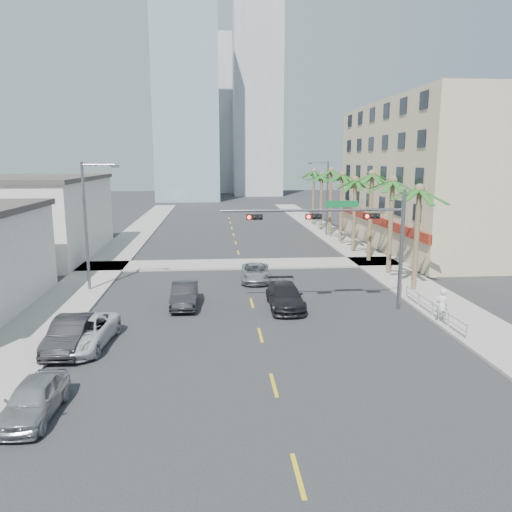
{
  "coord_description": "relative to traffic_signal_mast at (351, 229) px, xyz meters",
  "views": [
    {
      "loc": [
        -2.34,
        -21.02,
        9.15
      ],
      "look_at": [
        0.1,
        8.0,
        3.5
      ],
      "focal_mm": 35.0,
      "sensor_mm": 36.0,
      "label": 1
    }
  ],
  "objects": [
    {
      "name": "building_left_far",
      "position": [
        -25.28,
        20.05,
        -1.46
      ],
      "size": [
        11.0,
        18.0,
        7.2
      ],
      "primitive_type": "cube",
      "color": "beige",
      "rests_on": "ground"
    },
    {
      "name": "palm_tree_5",
      "position": [
        5.82,
        30.05,
        2.72
      ],
      "size": [
        4.8,
        4.8,
        8.52
      ],
      "color": "brown",
      "rests_on": "ground"
    },
    {
      "name": "sidewalk_right",
      "position": [
        6.22,
        12.05,
        -4.99
      ],
      "size": [
        4.0,
        120.0,
        0.15
      ],
      "primitive_type": "cube",
      "color": "gray",
      "rests_on": "ground"
    },
    {
      "name": "palm_tree_1",
      "position": [
        5.82,
        9.25,
        2.37
      ],
      "size": [
        4.8,
        4.8,
        8.16
      ],
      "color": "brown",
      "rests_on": "ground"
    },
    {
      "name": "palm_tree_6",
      "position": [
        5.82,
        35.25,
        2.02
      ],
      "size": [
        4.8,
        4.8,
        7.8
      ],
      "color": "brown",
      "rests_on": "ground"
    },
    {
      "name": "car_parked_far",
      "position": [
        -14.66,
        -4.86,
        -4.33
      ],
      "size": [
        2.96,
        5.52,
        1.47
      ],
      "primitive_type": "imported",
      "rotation": [
        0.0,
        0.0,
        -0.1
      ],
      "color": "silver",
      "rests_on": "ground"
    },
    {
      "name": "tower_far_right",
      "position": [
        3.22,
        102.05,
        24.94
      ],
      "size": [
        12.0,
        12.0,
        60.0
      ],
      "primitive_type": "cube",
      "color": "#ADADB2",
      "rests_on": "ground"
    },
    {
      "name": "ground",
      "position": [
        -5.78,
        -7.95,
        -5.06
      ],
      "size": [
        260.0,
        260.0,
        0.0
      ],
      "primitive_type": "plane",
      "color": "#262628",
      "rests_on": "ground"
    },
    {
      "name": "car_parked_near",
      "position": [
        -14.7,
        -11.77,
        -4.37
      ],
      "size": [
        1.77,
        4.13,
        1.39
      ],
      "primitive_type": "imported",
      "rotation": [
        0.0,
        0.0,
        -0.03
      ],
      "color": "#AEADB2",
      "rests_on": "ground"
    },
    {
      "name": "traffic_signal_mast",
      "position": [
        0.0,
        0.0,
        0.0
      ],
      "size": [
        11.12,
        0.54,
        7.2
      ],
      "color": "slate",
      "rests_on": "ground"
    },
    {
      "name": "palm_tree_0",
      "position": [
        5.82,
        4.05,
        2.02
      ],
      "size": [
        4.8,
        4.8,
        7.8
      ],
      "color": "brown",
      "rests_on": "ground"
    },
    {
      "name": "sidewalk_left",
      "position": [
        -17.78,
        12.05,
        -4.99
      ],
      "size": [
        4.0,
        120.0,
        0.15
      ],
      "primitive_type": "cube",
      "color": "gray",
      "rests_on": "ground"
    },
    {
      "name": "streetlight_left",
      "position": [
        -16.78,
        6.05,
        -0.0
      ],
      "size": [
        2.55,
        0.25,
        9.0
      ],
      "color": "slate",
      "rests_on": "ground"
    },
    {
      "name": "car_lane_center",
      "position": [
        -5.05,
        8.03,
        -4.41
      ],
      "size": [
        2.45,
        4.81,
        1.3
      ],
      "primitive_type": "imported",
      "rotation": [
        0.0,
        0.0,
        -0.06
      ],
      "color": "#ACADB1",
      "rests_on": "ground"
    },
    {
      "name": "palm_tree_2",
      "position": [
        5.82,
        14.45,
        2.72
      ],
      "size": [
        4.8,
        4.8,
        8.52
      ],
      "color": "brown",
      "rests_on": "ground"
    },
    {
      "name": "palm_tree_3",
      "position": [
        5.82,
        19.65,
        2.02
      ],
      "size": [
        4.8,
        4.8,
        7.8
      ],
      "color": "brown",
      "rests_on": "ground"
    },
    {
      "name": "tower_far_center",
      "position": [
        -8.78,
        117.05,
        15.94
      ],
      "size": [
        16.0,
        16.0,
        42.0
      ],
      "primitive_type": "cube",
      "color": "#ADADB2",
      "rests_on": "ground"
    },
    {
      "name": "palm_tree_7",
      "position": [
        5.82,
        40.45,
        2.37
      ],
      "size": [
        4.8,
        4.8,
        8.16
      ],
      "color": "brown",
      "rests_on": "ground"
    },
    {
      "name": "tower_far_left",
      "position": [
        -13.78,
        87.05,
        18.94
      ],
      "size": [
        14.0,
        14.0,
        48.0
      ],
      "primitive_type": "cube",
      "color": "#99B2C6",
      "rests_on": "ground"
    },
    {
      "name": "building_right",
      "position": [
        16.21,
        22.05,
        2.43
      ],
      "size": [
        15.25,
        28.0,
        15.0
      ],
      "color": "#C4AE8A",
      "rests_on": "ground"
    },
    {
      "name": "car_lane_left",
      "position": [
        -10.08,
        1.74,
        -4.32
      ],
      "size": [
        1.58,
        4.52,
        1.49
      ],
      "primitive_type": "imported",
      "rotation": [
        0.0,
        0.0,
        -0.0
      ],
      "color": "black",
      "rests_on": "ground"
    },
    {
      "name": "palm_tree_4",
      "position": [
        5.82,
        24.85,
        2.37
      ],
      "size": [
        4.8,
        4.8,
        8.16
      ],
      "color": "brown",
      "rests_on": "ground"
    },
    {
      "name": "guardrail",
      "position": [
        4.52,
        -1.95,
        -4.39
      ],
      "size": [
        0.08,
        8.08,
        1.0
      ],
      "color": "silver",
      "rests_on": "ground"
    },
    {
      "name": "sidewalk_cross",
      "position": [
        -5.78,
        14.05,
        -4.99
      ],
      "size": [
        80.0,
        4.0,
        0.15
      ],
      "primitive_type": "cube",
      "color": "gray",
      "rests_on": "ground"
    },
    {
      "name": "car_lane_right",
      "position": [
        -3.78,
        0.89,
        -4.31
      ],
      "size": [
        2.13,
        5.17,
        1.5
      ],
      "primitive_type": "imported",
      "rotation": [
        0.0,
        0.0,
        -0.01
      ],
      "color": "black",
      "rests_on": "ground"
    },
    {
      "name": "streetlight_right",
      "position": [
        5.21,
        30.05,
        -0.0
      ],
      "size": [
        2.55,
        0.25,
        9.0
      ],
      "color": "slate",
      "rests_on": "ground"
    },
    {
      "name": "car_parked_mid",
      "position": [
        -15.18,
        -5.16,
        -4.28
      ],
      "size": [
        1.79,
        4.79,
        1.56
      ],
      "primitive_type": "imported",
      "rotation": [
        0.0,
        0.0,
        -0.03
      ],
      "color": "black",
      "rests_on": "ground"
    },
    {
      "name": "pedestrian",
      "position": [
        4.52,
        -3.06,
        -3.95
      ],
      "size": [
        0.72,
        0.48,
        1.92
      ],
      "primitive_type": "imported",
      "rotation": [
        0.0,
        0.0,
        3.11
      ],
      "color": "white",
      "rests_on": "sidewalk_right"
    }
  ]
}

